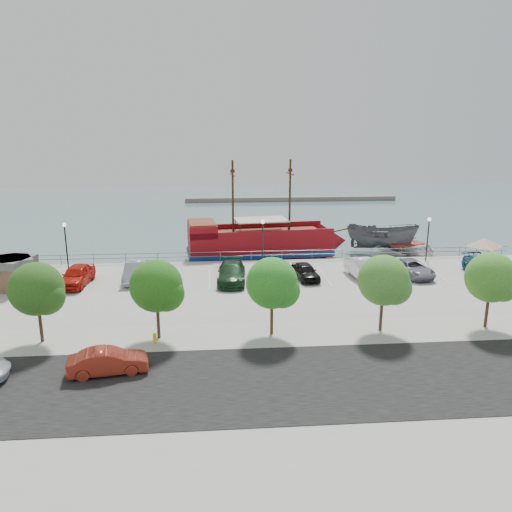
{
  "coord_description": "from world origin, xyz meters",
  "views": [
    {
      "loc": [
        -4.34,
        -38.95,
        12.68
      ],
      "look_at": [
        -1.0,
        2.0,
        2.0
      ],
      "focal_mm": 35.0,
      "sensor_mm": 36.0,
      "label": 1
    }
  ],
  "objects": [
    {
      "name": "parked_car_g",
      "position": [
        12.68,
        1.69,
        0.7
      ],
      "size": [
        3.0,
        5.3,
        1.4
      ],
      "primitive_type": "imported",
      "rotation": [
        0.0,
        0.0,
        0.14
      ],
      "color": "slate",
      "rests_on": "land_slab"
    },
    {
      "name": "seawall_railing",
      "position": [
        0.0,
        7.8,
        0.53
      ],
      "size": [
        50.0,
        0.06,
        1.0
      ],
      "color": "slate",
      "rests_on": "land_slab"
    },
    {
      "name": "pirate_ship",
      "position": [
        1.4,
        11.92,
        0.83
      ],
      "size": [
        17.52,
        6.45,
        10.93
      ],
      "rotation": [
        0.0,
        0.0,
        0.11
      ],
      "color": "maroon",
      "rests_on": "ground"
    },
    {
      "name": "street",
      "position": [
        0.0,
        -16.0,
        0.01
      ],
      "size": [
        100.0,
        8.0,
        0.04
      ],
      "primitive_type": "cube",
      "color": "black",
      "rests_on": "land_slab"
    },
    {
      "name": "patrol_boat",
      "position": [
        14.09,
        14.06,
        0.51
      ],
      "size": [
        8.32,
        5.48,
        3.01
      ],
      "primitive_type": "imported",
      "rotation": [
        0.0,
        0.0,
        1.21
      ],
      "color": "#505457",
      "rests_on": "ground"
    },
    {
      "name": "parked_car_b",
      "position": [
        -11.19,
        2.25,
        0.82
      ],
      "size": [
        1.83,
        4.99,
        1.63
      ],
      "primitive_type": "imported",
      "rotation": [
        0.0,
        0.0,
        0.02
      ],
      "color": "#9398A3",
      "rests_on": "land_slab"
    },
    {
      "name": "sidewalk",
      "position": [
        0.0,
        -10.0,
        0.01
      ],
      "size": [
        100.0,
        4.0,
        0.05
      ],
      "primitive_type": "cube",
      "color": "#AAA191",
      "rests_on": "land_slab"
    },
    {
      "name": "canopy_tent",
      "position": [
        20.46,
        4.29,
        2.69
      ],
      "size": [
        3.96,
        3.96,
        3.09
      ],
      "rotation": [
        0.0,
        0.0,
        -0.07
      ],
      "color": "slate",
      "rests_on": "land_slab"
    },
    {
      "name": "lamp_post_right",
      "position": [
        16.0,
        6.5,
        2.94
      ],
      "size": [
        0.36,
        0.36,
        4.28
      ],
      "color": "black",
      "rests_on": "land_slab"
    },
    {
      "name": "lamp_post_mid",
      "position": [
        0.0,
        6.5,
        2.94
      ],
      "size": [
        0.36,
        0.36,
        4.28
      ],
      "color": "black",
      "rests_on": "land_slab"
    },
    {
      "name": "parked_car_f",
      "position": [
        8.21,
        1.3,
        0.83
      ],
      "size": [
        2.34,
        5.21,
        1.66
      ],
      "primitive_type": "imported",
      "rotation": [
        0.0,
        0.0,
        0.12
      ],
      "color": "silver",
      "rests_on": "land_slab"
    },
    {
      "name": "shed",
      "position": [
        -20.85,
        0.84,
        1.37
      ],
      "size": [
        3.85,
        3.85,
        2.57
      ],
      "rotation": [
        0.0,
        0.0,
        -0.27
      ],
      "color": "brown",
      "rests_on": "land_slab"
    },
    {
      "name": "lamp_post_left",
      "position": [
        -18.0,
        6.5,
        2.94
      ],
      "size": [
        0.36,
        0.36,
        4.28
      ],
      "color": "black",
      "rests_on": "land_slab"
    },
    {
      "name": "fire_hydrant",
      "position": [
        -8.16,
        -10.8,
        0.38
      ],
      "size": [
        0.24,
        0.24,
        0.69
      ],
      "rotation": [
        0.0,
        0.0,
        0.26
      ],
      "color": "yellow",
      "rests_on": "sidewalk"
    },
    {
      "name": "dock_east",
      "position": [
        16.66,
        9.2,
        -0.78
      ],
      "size": [
        8.09,
        4.16,
        0.44
      ],
      "primitive_type": "cube",
      "rotation": [
        0.0,
        0.0,
        0.26
      ],
      "color": "slate",
      "rests_on": "ground"
    },
    {
      "name": "speedboat",
      "position": [
        16.73,
        12.91,
        -0.22
      ],
      "size": [
        7.99,
        9.11,
        1.57
      ],
      "primitive_type": "imported",
      "rotation": [
        0.0,
        0.0,
        0.41
      ],
      "color": "silver",
      "rests_on": "ground"
    },
    {
      "name": "tree_f",
      "position": [
        13.15,
        -10.07,
        3.3
      ],
      "size": [
        3.3,
        3.2,
        5.0
      ],
      "color": "#473321",
      "rests_on": "sidewalk"
    },
    {
      "name": "far_shore",
      "position": [
        10.0,
        55.0,
        -0.6
      ],
      "size": [
        40.0,
        3.0,
        0.8
      ],
      "primitive_type": "cube",
      "color": "slate",
      "rests_on": "ground"
    },
    {
      "name": "dock_west",
      "position": [
        -13.5,
        9.2,
        -0.82
      ],
      "size": [
        6.64,
        3.74,
        0.37
      ],
      "primitive_type": "cube",
      "rotation": [
        0.0,
        0.0,
        0.32
      ],
      "color": "slate",
      "rests_on": "ground"
    },
    {
      "name": "parked_car_e",
      "position": [
        3.21,
        1.49,
        0.69
      ],
      "size": [
        2.27,
        4.25,
        1.38
      ],
      "primitive_type": "imported",
      "rotation": [
        0.0,
        0.0,
        0.16
      ],
      "color": "black",
      "rests_on": "land_slab"
    },
    {
      "name": "tree_b",
      "position": [
        -14.85,
        -10.07,
        3.3
      ],
      "size": [
        3.3,
        3.2,
        5.0
      ],
      "color": "#473321",
      "rests_on": "sidewalk"
    },
    {
      "name": "tree_c",
      "position": [
        -7.85,
        -10.07,
        3.3
      ],
      "size": [
        3.3,
        3.2,
        5.0
      ],
      "color": "#473321",
      "rests_on": "sidewalk"
    },
    {
      "name": "dock_mid",
      "position": [
        9.49,
        9.2,
        -0.79
      ],
      "size": [
        7.34,
        2.55,
        0.41
      ],
      "primitive_type": "cube",
      "rotation": [
        0.0,
        0.0,
        -0.07
      ],
      "color": "gray",
      "rests_on": "ground"
    },
    {
      "name": "ground",
      "position": [
        0.0,
        0.0,
        -1.0
      ],
      "size": [
        160.0,
        160.0,
        0.0
      ],
      "primitive_type": "plane",
      "color": "slate"
    },
    {
      "name": "street_sedan",
      "position": [
        -10.18,
        -14.36,
        0.68
      ],
      "size": [
        4.32,
        2.11,
        1.36
      ],
      "primitive_type": "imported",
      "rotation": [
        0.0,
        0.0,
        1.74
      ],
      "color": "#9E2B1B",
      "rests_on": "street"
    },
    {
      "name": "parked_car_a",
      "position": [
        -15.86,
        1.38,
        0.84
      ],
      "size": [
        2.35,
        5.05,
        1.67
      ],
      "primitive_type": "imported",
      "rotation": [
        0.0,
        0.0,
        -0.08
      ],
      "color": "red",
      "rests_on": "land_slab"
    },
    {
      "name": "parked_car_d",
      "position": [
        -3.12,
        1.21,
        0.82
      ],
      "size": [
        2.61,
        5.75,
        1.63
      ],
      "primitive_type": "imported",
      "rotation": [
        0.0,
        0.0,
        -0.06
      ],
      "color": "#193A1E",
      "rests_on": "land_slab"
    },
    {
      "name": "land_slab",
      "position": [
        0.0,
        -21.0,
        -0.6
      ],
      "size": [
        100.0,
        58.0,
        1.2
      ],
      "primitive_type": "cube",
      "color": "#A4A29B",
      "rests_on": "ground"
    },
    {
      "name": "parked_car_h",
      "position": [
        19.13,
        1.32,
        0.77
      ],
      "size": [
        2.35,
        5.36,
        1.53
      ],
      "primitive_type": "imported",
      "rotation": [
        0.0,
        0.0,
        0.04
      ],
      "color": "#2C668D",
      "rests_on": "land_slab"
    },
    {
      "name": "tree_d",
      "position": [
        -0.85,
        -10.07,
        3.3
      ],
      "size": [
        3.3,
        3.2,
        5.0
      ],
      "color": "#473321",
      "rests_on": "sidewalk"
    },
    {
      "name": "tree_e",
      "position": [
        6.15,
        -10.07,
        3.3
      ],
      "size": [
        3.3,
        3.2,
        5.0
      ],
      "color": "#473321",
      "rests_on": "sidewalk"
    }
  ]
}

